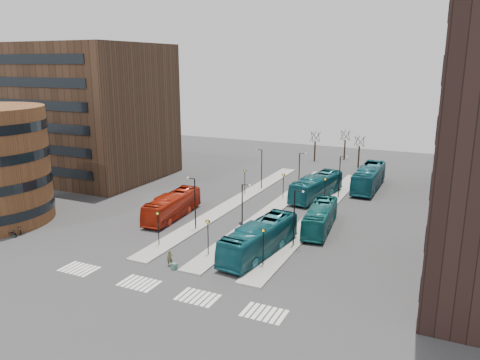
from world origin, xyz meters
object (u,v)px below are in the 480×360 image
at_px(red_bus, 172,206).
at_px(teal_bus_a, 259,238).
at_px(teal_bus_b, 316,187).
at_px(bicycle_near, 11,233).
at_px(bicycle_mid, 19,230).
at_px(teal_bus_c, 320,217).
at_px(teal_bus_d, 369,178).
at_px(commuter_c, 241,228).
at_px(suitcase, 174,266).
at_px(traveller, 170,258).
at_px(commuter_b, 237,241).
at_px(commuter_a, 157,220).
at_px(bicycle_far, 10,234).

bearing_deg(red_bus, teal_bus_a, -27.08).
bearing_deg(teal_bus_b, bicycle_near, -122.52).
distance_m(red_bus, bicycle_mid, 17.80).
relative_size(red_bus, teal_bus_c, 1.03).
xyz_separation_m(teal_bus_d, commuter_c, (-9.55, -26.12, -1.07)).
height_order(suitcase, bicycle_mid, bicycle_mid).
relative_size(teal_bus_c, traveller, 6.80).
relative_size(commuter_b, bicycle_near, 1.04).
height_order(teal_bus_b, commuter_c, teal_bus_b).
relative_size(suitcase, red_bus, 0.06).
distance_m(teal_bus_a, bicycle_near, 28.13).
height_order(teal_bus_d, bicycle_near, teal_bus_d).
height_order(teal_bus_d, bicycle_mid, teal_bus_d).
height_order(red_bus, commuter_a, red_bus).
relative_size(teal_bus_b, bicycle_near, 7.41).
relative_size(suitcase, commuter_a, 0.40).
height_order(teal_bus_d, commuter_c, teal_bus_d).
height_order(traveller, bicycle_near, traveller).
bearing_deg(commuter_c, teal_bus_d, 162.56).
bearing_deg(teal_bus_c, commuter_b, -129.15).
distance_m(teal_bus_a, bicycle_mid, 27.89).
bearing_deg(teal_bus_d, commuter_a, -125.26).
relative_size(teal_bus_c, commuter_b, 6.28).
distance_m(teal_bus_a, teal_bus_c, 10.37).
xyz_separation_m(commuter_b, bicycle_far, (-24.53, -7.75, -0.44)).
height_order(commuter_a, bicycle_far, commuter_a).
relative_size(suitcase, teal_bus_a, 0.05).
bearing_deg(bicycle_mid, teal_bus_c, -41.41).
bearing_deg(teal_bus_b, red_bus, -121.34).
distance_m(suitcase, commuter_b, 7.78).
distance_m(teal_bus_a, commuter_b, 2.75).
xyz_separation_m(teal_bus_c, bicycle_near, (-30.73, -17.05, -1.06)).
relative_size(commuter_c, bicycle_mid, 0.90).
relative_size(teal_bus_c, commuter_c, 7.19).
relative_size(commuter_a, commuter_b, 0.89).
bearing_deg(commuter_b, bicycle_far, 94.72).
bearing_deg(teal_bus_b, teal_bus_c, -62.50).
height_order(red_bus, bicycle_near, red_bus).
xyz_separation_m(commuter_a, commuter_c, (10.18, 1.86, -0.02)).
bearing_deg(teal_bus_b, bicycle_mid, -123.48).
distance_m(red_bus, commuter_a, 3.67).
xyz_separation_m(teal_bus_a, traveller, (-6.68, -6.28, -0.91)).
height_order(teal_bus_b, teal_bus_d, teal_bus_d).
bearing_deg(teal_bus_d, commuter_b, -104.90).
bearing_deg(teal_bus_b, suitcase, -91.04).
xyz_separation_m(teal_bus_a, commuter_a, (-14.32, 2.51, -0.93)).
distance_m(teal_bus_c, commuter_c, 9.44).
xyz_separation_m(traveller, commuter_c, (2.54, 10.65, -0.04)).
xyz_separation_m(red_bus, teal_bus_c, (18.05, 3.62, -0.05)).
bearing_deg(teal_bus_d, commuter_c, -110.15).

